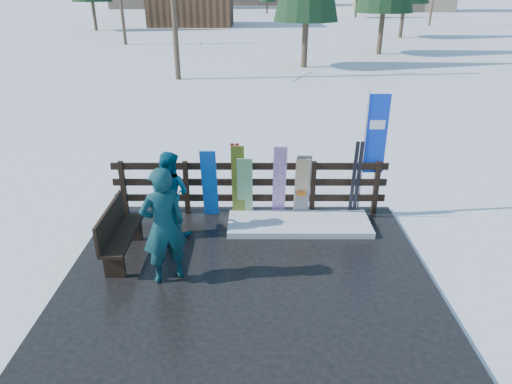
{
  "coord_description": "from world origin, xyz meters",
  "views": [
    {
      "loc": [
        0.15,
        -6.38,
        4.41
      ],
      "look_at": [
        0.13,
        1.0,
        1.1
      ],
      "focal_mm": 32.0,
      "sensor_mm": 36.0,
      "label": 1
    }
  ],
  "objects_px": {
    "snowboard_2": "(238,182)",
    "snowboard_5": "(302,188)",
    "snowboard_4": "(303,187)",
    "bench": "(118,231)",
    "snowboard_1": "(245,188)",
    "person_back": "(170,193)",
    "rental_flag": "(373,139)",
    "snowboard_3": "(279,182)",
    "person_front": "(163,226)",
    "snowboard_0": "(210,184)"
  },
  "relations": [
    {
      "from": "snowboard_5",
      "to": "person_back",
      "type": "relative_size",
      "value": 0.84
    },
    {
      "from": "snowboard_3",
      "to": "person_back",
      "type": "bearing_deg",
      "value": -163.54
    },
    {
      "from": "snowboard_4",
      "to": "person_front",
      "type": "distance_m",
      "value": 3.21
    },
    {
      "from": "person_front",
      "to": "snowboard_4",
      "type": "bearing_deg",
      "value": -164.94
    },
    {
      "from": "bench",
      "to": "snowboard_2",
      "type": "xyz_separation_m",
      "value": [
        2.01,
        1.52,
        0.28
      ]
    },
    {
      "from": "snowboard_2",
      "to": "snowboard_3",
      "type": "distance_m",
      "value": 0.82
    },
    {
      "from": "snowboard_0",
      "to": "snowboard_3",
      "type": "distance_m",
      "value": 1.39
    },
    {
      "from": "snowboard_1",
      "to": "person_front",
      "type": "distance_m",
      "value": 2.48
    },
    {
      "from": "person_front",
      "to": "person_back",
      "type": "height_order",
      "value": "person_front"
    },
    {
      "from": "rental_flag",
      "to": "person_front",
      "type": "bearing_deg",
      "value": -147.09
    },
    {
      "from": "bench",
      "to": "snowboard_3",
      "type": "height_order",
      "value": "snowboard_3"
    },
    {
      "from": "bench",
      "to": "snowboard_4",
      "type": "xyz_separation_m",
      "value": [
        3.3,
        1.52,
        0.19
      ]
    },
    {
      "from": "snowboard_5",
      "to": "snowboard_4",
      "type": "bearing_deg",
      "value": 0.0
    },
    {
      "from": "snowboard_1",
      "to": "person_front",
      "type": "bearing_deg",
      "value": -119.28
    },
    {
      "from": "snowboard_0",
      "to": "snowboard_1",
      "type": "relative_size",
      "value": 1.12
    },
    {
      "from": "snowboard_1",
      "to": "rental_flag",
      "type": "height_order",
      "value": "rental_flag"
    },
    {
      "from": "snowboard_3",
      "to": "bench",
      "type": "bearing_deg",
      "value": -151.86
    },
    {
      "from": "snowboard_2",
      "to": "rental_flag",
      "type": "relative_size",
      "value": 0.62
    },
    {
      "from": "bench",
      "to": "person_back",
      "type": "height_order",
      "value": "person_back"
    },
    {
      "from": "snowboard_5",
      "to": "person_back",
      "type": "distance_m",
      "value": 2.6
    },
    {
      "from": "snowboard_4",
      "to": "snowboard_1",
      "type": "bearing_deg",
      "value": -180.0
    },
    {
      "from": "person_back",
      "to": "snowboard_5",
      "type": "bearing_deg",
      "value": -139.89
    },
    {
      "from": "rental_flag",
      "to": "bench",
      "type": "bearing_deg",
      "value": -159.12
    },
    {
      "from": "snowboard_3",
      "to": "rental_flag",
      "type": "height_order",
      "value": "rental_flag"
    },
    {
      "from": "snowboard_4",
      "to": "snowboard_2",
      "type": "bearing_deg",
      "value": 180.0
    },
    {
      "from": "snowboard_1",
      "to": "rental_flag",
      "type": "xyz_separation_m",
      "value": [
        2.54,
        0.27,
        0.93
      ]
    },
    {
      "from": "bench",
      "to": "snowboard_4",
      "type": "distance_m",
      "value": 3.64
    },
    {
      "from": "bench",
      "to": "rental_flag",
      "type": "bearing_deg",
      "value": 20.88
    },
    {
      "from": "snowboard_2",
      "to": "snowboard_4",
      "type": "xyz_separation_m",
      "value": [
        1.29,
        0.0,
        -0.09
      ]
    },
    {
      "from": "person_back",
      "to": "person_front",
      "type": "bearing_deg",
      "value": 123.07
    },
    {
      "from": "snowboard_2",
      "to": "rental_flag",
      "type": "distance_m",
      "value": 2.8
    },
    {
      "from": "snowboard_3",
      "to": "snowboard_5",
      "type": "xyz_separation_m",
      "value": [
        0.45,
        0.0,
        -0.14
      ]
    },
    {
      "from": "snowboard_0",
      "to": "snowboard_4",
      "type": "xyz_separation_m",
      "value": [
        1.86,
        -0.0,
        -0.05
      ]
    },
    {
      "from": "snowboard_1",
      "to": "person_back",
      "type": "relative_size",
      "value": 0.83
    },
    {
      "from": "bench",
      "to": "person_back",
      "type": "xyz_separation_m",
      "value": [
        0.76,
        0.9,
        0.31
      ]
    },
    {
      "from": "snowboard_4",
      "to": "snowboard_5",
      "type": "xyz_separation_m",
      "value": [
        -0.02,
        0.0,
        -0.03
      ]
    },
    {
      "from": "snowboard_3",
      "to": "snowboard_4",
      "type": "height_order",
      "value": "snowboard_3"
    },
    {
      "from": "person_front",
      "to": "snowboard_2",
      "type": "bearing_deg",
      "value": -143.78
    },
    {
      "from": "person_front",
      "to": "person_back",
      "type": "distance_m",
      "value": 1.56
    },
    {
      "from": "snowboard_4",
      "to": "person_back",
      "type": "height_order",
      "value": "person_back"
    },
    {
      "from": "snowboard_2",
      "to": "snowboard_3",
      "type": "relative_size",
      "value": 0.96
    },
    {
      "from": "snowboard_3",
      "to": "person_front",
      "type": "bearing_deg",
      "value": -131.38
    },
    {
      "from": "snowboard_1",
      "to": "person_back",
      "type": "height_order",
      "value": "person_back"
    },
    {
      "from": "person_back",
      "to": "rental_flag",
      "type": "bearing_deg",
      "value": -140.87
    },
    {
      "from": "bench",
      "to": "snowboard_5",
      "type": "height_order",
      "value": "snowboard_5"
    },
    {
      "from": "snowboard_4",
      "to": "bench",
      "type": "bearing_deg",
      "value": -155.35
    },
    {
      "from": "rental_flag",
      "to": "snowboard_5",
      "type": "bearing_deg",
      "value": -169.08
    },
    {
      "from": "snowboard_2",
      "to": "snowboard_5",
      "type": "height_order",
      "value": "snowboard_2"
    },
    {
      "from": "snowboard_5",
      "to": "rental_flag",
      "type": "xyz_separation_m",
      "value": [
        1.4,
        0.27,
        0.93
      ]
    },
    {
      "from": "snowboard_1",
      "to": "snowboard_5",
      "type": "relative_size",
      "value": 0.99
    }
  ]
}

